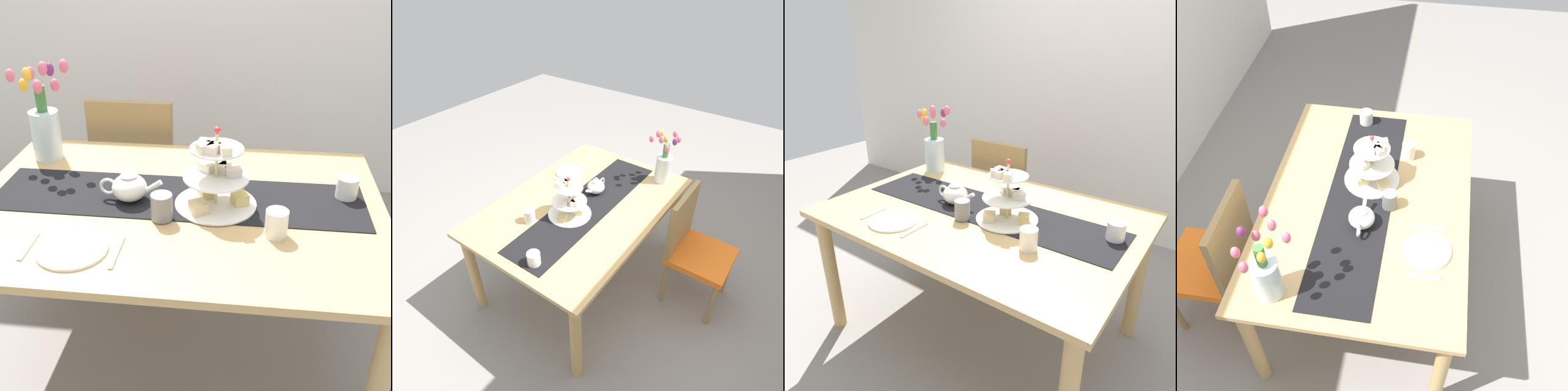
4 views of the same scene
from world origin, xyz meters
TOP-DOWN VIEW (x-y plane):
  - ground_plane at (0.00, 0.00)m, footprint 8.00×8.00m
  - dining_table at (0.00, 0.00)m, footprint 1.53×1.06m
  - chair_left at (-0.33, 0.76)m, footprint 0.42×0.42m
  - table_runner at (0.00, 0.04)m, footprint 1.39×0.34m
  - tiered_cake_stand at (0.15, -0.00)m, footprint 0.30×0.30m
  - teapot at (-0.17, 0.00)m, footprint 0.24×0.13m
  - tulip_vase at (-0.61, 0.33)m, footprint 0.27×0.21m
  - cream_jug at (0.63, 0.11)m, footprint 0.08×0.08m
  - dinner_plate_left at (-0.28, -0.33)m, footprint 0.23×0.23m
  - fork_left at (-0.43, -0.33)m, footprint 0.02×0.15m
  - knife_left at (-0.14, -0.33)m, footprint 0.02×0.17m
  - mug_grey at (-0.03, -0.12)m, footprint 0.08×0.08m
  - mug_white_text at (0.36, -0.17)m, footprint 0.08×0.08m

SIDE VIEW (x-z plane):
  - ground_plane at x=0.00m, z-range 0.00..0.00m
  - chair_left at x=-0.33m, z-range 0.05..0.96m
  - dining_table at x=0.00m, z-range 0.27..1.02m
  - table_runner at x=0.00m, z-range 0.75..0.75m
  - fork_left at x=-0.43m, z-range 0.75..0.75m
  - knife_left at x=-0.14m, z-range 0.75..0.75m
  - dinner_plate_left at x=-0.28m, z-range 0.75..0.76m
  - cream_jug at x=0.63m, z-range 0.75..0.83m
  - mug_white_text at x=0.36m, z-range 0.75..0.84m
  - mug_grey at x=-0.03m, z-range 0.75..0.84m
  - teapot at x=-0.17m, z-range 0.74..0.87m
  - tiered_cake_stand at x=0.15m, z-range 0.70..1.00m
  - tulip_vase at x=-0.61m, z-range 0.68..1.12m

